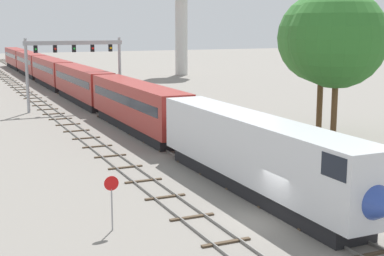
# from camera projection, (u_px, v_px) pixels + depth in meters

# --- Properties ---
(ground_plane) EXTENTS (400.00, 400.00, 0.00)m
(ground_plane) POSITION_uv_depth(u_px,v_px,m) (266.00, 220.00, 30.29)
(ground_plane) COLOR gray
(track_main) EXTENTS (2.60, 200.00, 0.16)m
(track_main) POSITION_uv_depth(u_px,v_px,m) (68.00, 95.00, 84.90)
(track_main) COLOR slate
(track_main) RESTS_ON ground
(track_near) EXTENTS (2.60, 160.00, 0.16)m
(track_near) POSITION_uv_depth(u_px,v_px,m) (57.00, 116.00, 64.74)
(track_near) COLOR slate
(track_near) RESTS_ON ground
(passenger_train) EXTENTS (3.04, 137.23, 4.80)m
(passenger_train) POSITION_uv_depth(u_px,v_px,m) (64.00, 77.00, 86.65)
(passenger_train) COLOR silver
(passenger_train) RESTS_ON ground
(signal_gantry) EXTENTS (12.10, 0.49, 8.90)m
(signal_gantry) POSITION_uv_depth(u_px,v_px,m) (74.00, 58.00, 68.87)
(signal_gantry) COLOR #999BA0
(signal_gantry) RESTS_ON ground
(stop_sign) EXTENTS (0.76, 0.08, 2.88)m
(stop_sign) POSITION_uv_depth(u_px,v_px,m) (112.00, 195.00, 28.48)
(stop_sign) COLOR gray
(stop_sign) RESTS_ON ground
(trackside_tree_left) EXTENTS (8.51, 8.51, 13.46)m
(trackside_tree_left) POSITION_uv_depth(u_px,v_px,m) (322.00, 38.00, 53.11)
(trackside_tree_left) COLOR brown
(trackside_tree_left) RESTS_ON ground
(trackside_tree_mid) EXTENTS (8.97, 8.97, 13.66)m
(trackside_tree_mid) POSITION_uv_depth(u_px,v_px,m) (337.00, 39.00, 50.47)
(trackside_tree_mid) COLOR brown
(trackside_tree_mid) RESTS_ON ground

